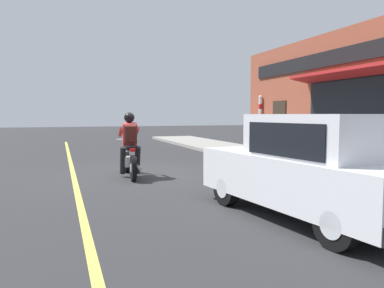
{
  "coord_description": "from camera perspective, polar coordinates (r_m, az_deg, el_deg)",
  "views": [
    {
      "loc": [
        -2.09,
        -9.57,
        1.56
      ],
      "look_at": [
        0.5,
        -2.24,
        0.95
      ],
      "focal_mm": 35.0,
      "sensor_mm": 36.0,
      "label": 1
    }
  ],
  "objects": [
    {
      "name": "lane_stripe",
      "position": [
        12.67,
        -18.0,
        -2.77
      ],
      "size": [
        0.12,
        19.8,
        0.01
      ],
      "primitive_type": "cube",
      "color": "#D1C64C",
      "rests_on": "ground"
    },
    {
      "name": "motorcycle_with_rider",
      "position": [
        9.51,
        -9.48,
        -0.9
      ],
      "size": [
        0.58,
        2.02,
        1.62
      ],
      "color": "black",
      "rests_on": "ground"
    },
    {
      "name": "car_hatchback",
      "position": [
        5.89,
        17.84,
        -3.49
      ],
      "size": [
        2.08,
        3.95,
        1.57
      ],
      "color": "black",
      "rests_on": "ground"
    },
    {
      "name": "storefront_building",
      "position": [
        12.93,
        21.41,
        6.62
      ],
      "size": [
        1.25,
        10.81,
        4.2
      ],
      "color": "brown",
      "rests_on": "ground"
    },
    {
      "name": "trash_bin",
      "position": [
        13.63,
        14.06,
        0.48
      ],
      "size": [
        0.56,
        0.56,
        0.98
      ],
      "color": "#514C47",
      "rests_on": "sidewalk_curb"
    },
    {
      "name": "sidewalk_curb",
      "position": [
        14.41,
        9.26,
        -1.49
      ],
      "size": [
        2.6,
        22.0,
        0.14
      ],
      "primitive_type": "cube",
      "color": "gray",
      "rests_on": "ground"
    },
    {
      "name": "ground_plane",
      "position": [
        9.92,
        -7.06,
        -4.59
      ],
      "size": [
        80.0,
        80.0,
        0.0
      ],
      "primitive_type": "plane",
      "color": "#2B2B2D"
    }
  ]
}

